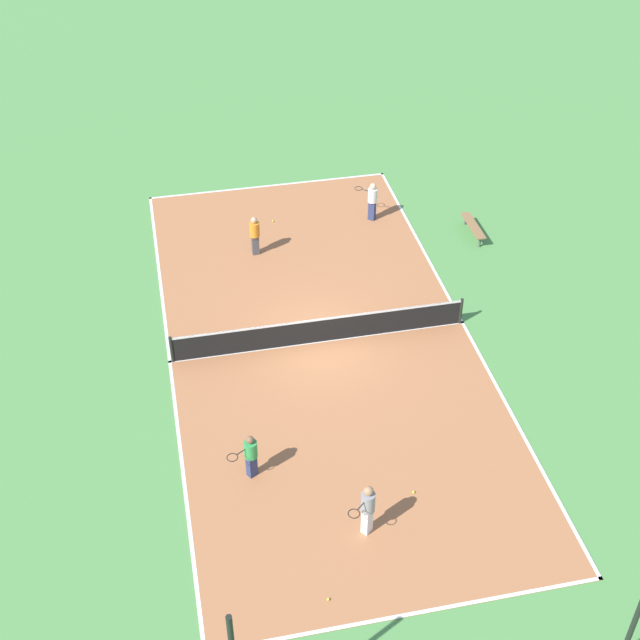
# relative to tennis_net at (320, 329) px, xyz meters

# --- Properties ---
(ground_plane) EXTENTS (80.00, 80.00, 0.00)m
(ground_plane) POSITION_rel_tennis_net_xyz_m (0.00, 0.00, -0.52)
(ground_plane) COLOR #518E47
(court_surface) EXTENTS (9.69, 20.42, 0.02)m
(court_surface) POSITION_rel_tennis_net_xyz_m (0.00, 0.00, -0.51)
(court_surface) COLOR #AD6B42
(court_surface) RESTS_ON ground_plane
(tennis_net) EXTENTS (9.49, 0.10, 0.97)m
(tennis_net) POSITION_rel_tennis_net_xyz_m (0.00, 0.00, 0.00)
(tennis_net) COLOR black
(tennis_net) RESTS_ON court_surface
(bench) EXTENTS (0.36, 1.88, 0.45)m
(bench) POSITION_rel_tennis_net_xyz_m (-6.89, -4.96, -0.12)
(bench) COLOR olive
(bench) RESTS_ON ground_plane
(player_baseline_gray) EXTENTS (0.92, 0.86, 1.65)m
(player_baseline_gray) POSITION_rel_tennis_net_xyz_m (0.41, 7.62, 0.45)
(player_baseline_gray) COLOR white
(player_baseline_gray) RESTS_ON court_surface
(player_center_orange) EXTENTS (0.39, 0.39, 1.54)m
(player_center_orange) POSITION_rel_tennis_net_xyz_m (1.26, -5.40, 0.37)
(player_center_orange) COLOR #4C4C51
(player_center_orange) RESTS_ON court_surface
(player_far_green) EXTENTS (0.97, 0.76, 1.45)m
(player_far_green) POSITION_rel_tennis_net_xyz_m (2.97, 5.14, 0.32)
(player_far_green) COLOR navy
(player_far_green) RESTS_ON court_surface
(player_near_white) EXTENTS (0.93, 0.85, 1.56)m
(player_near_white) POSITION_rel_tennis_net_xyz_m (-3.47, -6.82, 0.39)
(player_near_white) COLOR navy
(player_near_white) RESTS_ON court_surface
(tennis_ball_far_baseline) EXTENTS (0.07, 0.07, 0.07)m
(tennis_ball_far_baseline) POSITION_rel_tennis_net_xyz_m (-1.13, 6.66, -0.46)
(tennis_ball_far_baseline) COLOR #CCE033
(tennis_ball_far_baseline) RESTS_ON court_surface
(tennis_ball_left_sideline) EXTENTS (0.07, 0.07, 0.07)m
(tennis_ball_left_sideline) POSITION_rel_tennis_net_xyz_m (0.29, -7.41, -0.46)
(tennis_ball_left_sideline) COLOR #CCE033
(tennis_ball_left_sideline) RESTS_ON court_surface
(tennis_ball_near_net) EXTENTS (0.07, 0.07, 0.07)m
(tennis_ball_near_net) POSITION_rel_tennis_net_xyz_m (1.78, 9.40, -0.46)
(tennis_ball_near_net) COLOR #CCE033
(tennis_ball_near_net) RESTS_ON court_surface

